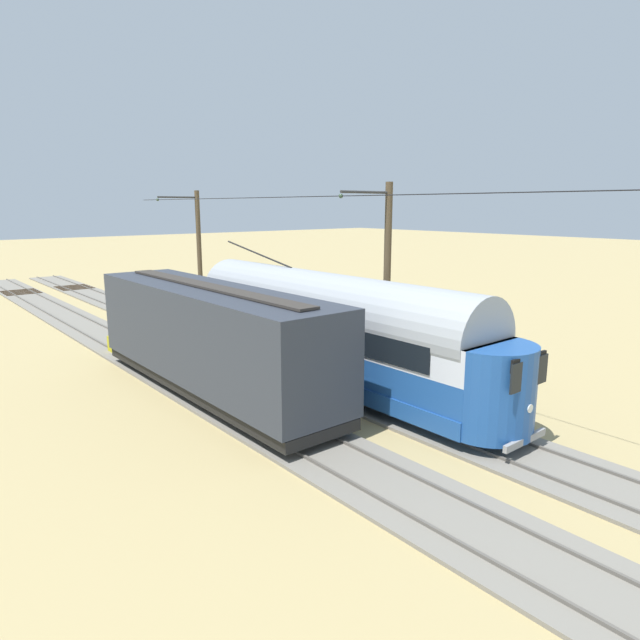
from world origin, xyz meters
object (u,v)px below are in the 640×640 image
(vintage_streetcar, at_px, (326,327))
(catenary_pole_foreground, at_px, (198,253))
(boxcar_adjacent, at_px, (210,337))
(track_end_bumper, at_px, (129,342))
(catenary_pole_mid_near, at_px, (386,279))

(vintage_streetcar, distance_m, catenary_pole_foreground, 15.02)
(vintage_streetcar, xyz_separation_m, boxcar_adjacent, (4.00, -1.71, -0.09))
(boxcar_adjacent, relative_size, track_end_bumper, 7.13)
(boxcar_adjacent, height_order, catenary_pole_foreground, catenary_pole_foreground)
(catenary_pole_foreground, bearing_deg, track_end_bumper, 37.84)
(catenary_pole_mid_near, bearing_deg, vintage_streetcar, -18.05)
(catenary_pole_foreground, distance_m, track_end_bumper, 8.82)
(catenary_pole_foreground, bearing_deg, boxcar_adjacent, 63.94)
(catenary_pole_foreground, height_order, catenary_pole_mid_near, same)
(catenary_pole_mid_near, bearing_deg, track_end_bumper, -58.88)
(boxcar_adjacent, xyz_separation_m, catenary_pole_foreground, (-6.37, -13.02, 1.80))
(boxcar_adjacent, distance_m, catenary_pole_foreground, 14.61)
(boxcar_adjacent, bearing_deg, catenary_pole_foreground, -116.06)
(boxcar_adjacent, bearing_deg, track_end_bumper, -89.97)
(vintage_streetcar, height_order, catenary_pole_mid_near, catenary_pole_mid_near)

